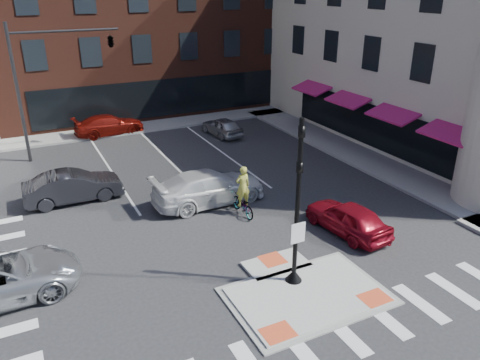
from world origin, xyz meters
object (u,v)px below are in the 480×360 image
bg_car_red (109,125)px  bg_car_dark (73,186)px  cyclist (243,198)px  red_sedan (348,218)px  bg_car_silver (222,127)px  white_pickup (209,187)px

bg_car_red → bg_car_dark: bearing=154.6°
cyclist → bg_car_red: bearing=-80.5°
red_sedan → bg_car_red: size_ratio=0.85×
red_sedan → bg_car_dark: (-9.99, 8.50, 0.07)m
red_sedan → bg_car_silver: 15.03m
white_pickup → bg_car_silver: (5.08, 9.63, -0.17)m
bg_car_silver → bg_car_red: 7.98m
bg_car_dark → bg_car_silver: 12.72m
bg_car_dark → cyclist: (6.75, -4.98, 0.03)m
red_sedan → bg_car_dark: bg_car_dark is taller
red_sedan → white_pickup: bearing=-58.9°
bg_car_red → cyclist: (2.83, -15.27, 0.10)m
white_pickup → bg_car_red: (-1.94, 13.42, -0.11)m
bg_car_dark → cyclist: bearing=-126.1°
white_pickup → bg_car_dark: (-5.86, 3.13, -0.05)m
red_sedan → bg_car_silver: (0.95, 15.00, -0.06)m
bg_car_silver → cyclist: size_ratio=1.58×
bg_car_dark → bg_car_red: bg_car_dark is taller
red_sedan → bg_car_dark: bearing=-46.9°
white_pickup → cyclist: (0.89, -1.85, -0.01)m
bg_car_silver → red_sedan: bearing=79.2°
bg_car_dark → white_pickup: bearing=-117.9°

